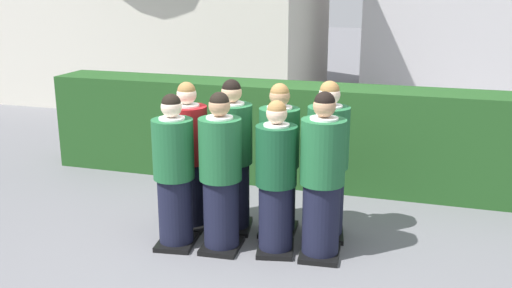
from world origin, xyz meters
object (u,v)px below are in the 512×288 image
object	(u,v)px
student_front_row_3	(322,181)
student_rear_row_3	(327,164)
student_in_red_blazer	(189,160)
student_front_row_0	(174,175)
student_front_row_2	(276,182)
student_rear_row_1	(232,160)
student_front_row_1	(221,177)
student_rear_row_2	(279,164)

from	to	relation	value
student_front_row_3	student_rear_row_3	size ratio (longest dim) A/B	0.99
student_in_red_blazer	student_front_row_3	bearing A→B (deg)	-11.13
student_front_row_0	student_front_row_2	world-z (taller)	student_front_row_0
student_front_row_2	student_front_row_3	world-z (taller)	student_front_row_3
student_front_row_2	student_rear_row_1	distance (m)	0.72
student_front_row_2	student_rear_row_3	distance (m)	0.66
student_front_row_1	student_front_row_2	size ratio (longest dim) A/B	1.04
student_front_row_3	student_rear_row_2	xyz separation A→B (m)	(-0.54, 0.43, -0.01)
student_front_row_0	student_front_row_3	size ratio (longest dim) A/B	0.96
student_rear_row_2	student_front_row_1	bearing A→B (deg)	-128.25
student_in_red_blazer	student_rear_row_3	bearing A→B (deg)	7.31
student_rear_row_2	student_rear_row_3	size ratio (longest dim) A/B	0.98
student_front_row_0	student_front_row_2	size ratio (longest dim) A/B	1.02
student_front_row_3	student_front_row_2	bearing A→B (deg)	-175.52
student_front_row_2	student_front_row_3	bearing A→B (deg)	4.48
student_front_row_3	student_rear_row_2	size ratio (longest dim) A/B	1.01
student_front_row_2	student_front_row_1	bearing A→B (deg)	-169.88
student_front_row_3	student_rear_row_3	xyz separation A→B (m)	(-0.04, 0.49, 0.01)
student_rear_row_1	student_rear_row_3	distance (m)	1.01
student_in_red_blazer	student_rear_row_2	distance (m)	0.98
student_front_row_1	student_in_red_blazer	distance (m)	0.68
student_in_red_blazer	student_rear_row_2	world-z (taller)	student_rear_row_2
student_in_red_blazer	student_front_row_0	bearing A→B (deg)	-83.82
student_rear_row_2	student_rear_row_3	xyz separation A→B (m)	(0.50, 0.06, 0.02)
student_rear_row_2	student_rear_row_1	bearing A→B (deg)	-172.43
student_front_row_2	student_rear_row_2	size ratio (longest dim) A/B	0.95
student_front_row_1	student_rear_row_3	bearing A→B (deg)	33.17
student_front_row_1	student_front_row_3	size ratio (longest dim) A/B	0.98
student_in_red_blazer	student_rear_row_1	size ratio (longest dim) A/B	0.98
student_front_row_3	student_rear_row_1	distance (m)	1.10
student_front_row_3	student_in_red_blazer	xyz separation A→B (m)	(-1.51, 0.30, -0.02)
student_front_row_0	student_front_row_2	distance (m)	1.03
student_front_row_0	student_rear_row_2	bearing A→B (deg)	33.99
student_front_row_0	student_rear_row_1	world-z (taller)	student_rear_row_1
student_front_row_2	student_rear_row_1	bearing A→B (deg)	145.94
student_front_row_2	student_front_row_0	bearing A→B (deg)	-171.42
student_front_row_1	student_in_red_blazer	size ratio (longest dim) A/B	1.00
student_rear_row_1	student_front_row_2	bearing A→B (deg)	-34.06
student_rear_row_1	student_front_row_1	bearing A→B (deg)	-83.90
student_front_row_1	student_front_row_0	bearing A→B (deg)	-173.18
student_front_row_2	student_rear_row_1	world-z (taller)	student_rear_row_1
student_front_row_2	student_rear_row_3	xyz separation A→B (m)	(0.41, 0.52, 0.06)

